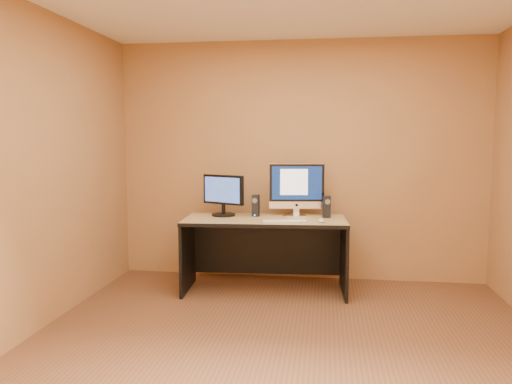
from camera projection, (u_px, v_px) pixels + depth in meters
floor at (284, 352)px, 3.63m from camera, size 4.00×4.00×0.00m
walls at (285, 174)px, 3.49m from camera, size 4.00×4.00×2.60m
desk at (265, 255)px, 5.03m from camera, size 1.65×0.80×0.75m
imac at (297, 189)px, 5.13m from camera, size 0.60×0.29×0.56m
second_monitor at (223, 195)px, 5.16m from camera, size 0.54×0.41×0.42m
speaker_left at (256, 206)px, 5.14m from camera, size 0.08×0.08×0.22m
speaker_right at (327, 207)px, 5.04m from camera, size 0.08×0.09×0.22m
keyboard at (284, 221)px, 4.78m from camera, size 0.45×0.20×0.02m
mouse at (321, 221)px, 4.76m from camera, size 0.08×0.11×0.04m
cable_a at (295, 214)px, 5.24m from camera, size 0.08×0.21×0.01m
cable_b at (287, 215)px, 5.23m from camera, size 0.06×0.18×0.01m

